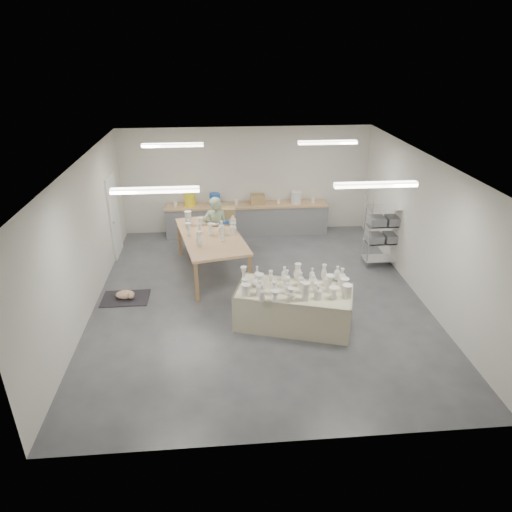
{
  "coord_description": "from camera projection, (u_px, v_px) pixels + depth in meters",
  "views": [
    {
      "loc": [
        -0.8,
        -8.62,
        5.08
      ],
      "look_at": [
        -0.07,
        -0.1,
        1.05
      ],
      "focal_mm": 32.0,
      "sensor_mm": 36.0,
      "label": 1
    }
  ],
  "objects": [
    {
      "name": "cat",
      "position": [
        126.0,
        295.0,
        9.89
      ],
      "size": [
        0.48,
        0.41,
        0.17
      ],
      "rotation": [
        0.0,
        0.0,
        -0.37
      ],
      "color": "white",
      "rests_on": "rug"
    },
    {
      "name": "room",
      "position": [
        253.0,
        207.0,
        9.19
      ],
      "size": [
        8.0,
        8.02,
        3.0
      ],
      "color": "#424449",
      "rests_on": "ground"
    },
    {
      "name": "work_table",
      "position": [
        212.0,
        233.0,
        10.78
      ],
      "size": [
        1.83,
        2.84,
        1.36
      ],
      "rotation": [
        0.0,
        0.0,
        0.21
      ],
      "color": "tan",
      "rests_on": "ground"
    },
    {
      "name": "potter",
      "position": [
        216.0,
        229.0,
        11.37
      ],
      "size": [
        0.67,
        0.49,
        1.68
      ],
      "primitive_type": "imported",
      "rotation": [
        0.0,
        0.0,
        3.3
      ],
      "color": "#90AA83",
      "rests_on": "ground"
    },
    {
      "name": "red_stool",
      "position": [
        216.0,
        246.0,
        11.86
      ],
      "size": [
        0.38,
        0.38,
        0.3
      ],
      "rotation": [
        0.0,
        0.0,
        0.21
      ],
      "color": "red",
      "rests_on": "ground"
    },
    {
      "name": "drying_table",
      "position": [
        294.0,
        305.0,
        8.87
      ],
      "size": [
        2.41,
        1.67,
        1.15
      ],
      "rotation": [
        0.0,
        0.0,
        -0.3
      ],
      "color": "olive",
      "rests_on": "ground"
    },
    {
      "name": "back_counter",
      "position": [
        247.0,
        218.0,
        13.1
      ],
      "size": [
        4.6,
        0.6,
        1.24
      ],
      "color": "tan",
      "rests_on": "ground"
    },
    {
      "name": "wire_shelf",
      "position": [
        384.0,
        230.0,
        11.11
      ],
      "size": [
        0.88,
        0.48,
        1.8
      ],
      "color": "silver",
      "rests_on": "ground"
    },
    {
      "name": "rug",
      "position": [
        126.0,
        298.0,
        9.94
      ],
      "size": [
        1.0,
        0.7,
        0.02
      ],
      "primitive_type": "cube",
      "color": "black",
      "rests_on": "ground"
    }
  ]
}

